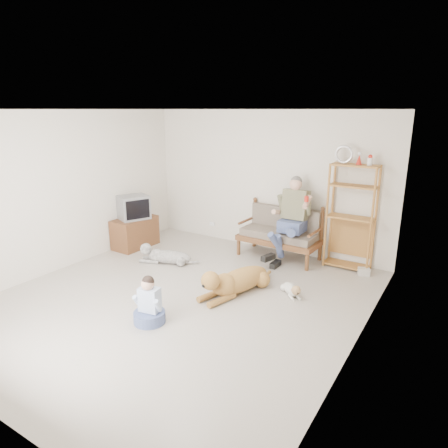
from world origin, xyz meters
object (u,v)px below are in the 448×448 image
Objects in this scene: loveseat at (281,232)px; golden_retriever at (235,281)px; tv_stand at (135,232)px; etagere at (351,216)px.

loveseat is 1.85m from golden_retriever.
loveseat reaches higher than tv_stand.
tv_stand is at bearing -156.75° from loveseat.
loveseat is 1.67× the size of tv_stand.
loveseat is 0.72× the size of etagere.
tv_stand is (-2.73, -1.06, -0.19)m from loveseat.
etagere is at bearing 18.04° from tv_stand.
tv_stand is at bearing -163.48° from etagere.
etagere is 4.18m from tv_stand.
etagere reaches higher than loveseat.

